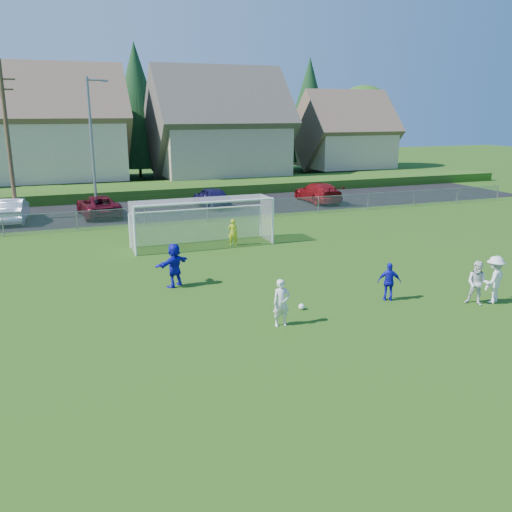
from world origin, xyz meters
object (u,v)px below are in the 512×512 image
(soccer_ball, at_px, (302,307))
(soccer_goal, at_px, (201,215))
(player_white_b, at_px, (478,283))
(goalkeeper, at_px, (233,232))
(car_e, at_px, (212,197))
(player_white_a, at_px, (281,303))
(car_b, at_px, (12,210))
(player_blue_a, at_px, (389,282))
(car_g, at_px, (318,192))
(player_white_c, at_px, (494,279))
(car_c, at_px, (98,206))
(player_blue_b, at_px, (174,265))

(soccer_ball, distance_m, soccer_goal, 10.84)
(player_white_b, bearing_deg, soccer_ball, -146.39)
(goalkeeper, relative_size, car_e, 0.32)
(player_white_a, relative_size, car_b, 0.34)
(player_blue_a, bearing_deg, car_g, -83.42)
(player_white_a, relative_size, soccer_goal, 0.22)
(player_blue_a, bearing_deg, soccer_ball, 22.63)
(soccer_ball, relative_size, goalkeeper, 0.15)
(goalkeeper, height_order, car_g, car_g)
(soccer_ball, height_order, goalkeeper, goalkeeper)
(soccer_ball, height_order, soccer_goal, soccer_goal)
(player_white_b, xyz_separation_m, player_white_c, (0.75, -0.02, 0.07))
(player_white_b, distance_m, player_blue_a, 3.15)
(goalkeeper, xyz_separation_m, car_g, (10.71, 11.04, 0.05))
(car_g, bearing_deg, player_white_b, 77.64)
(player_white_b, xyz_separation_m, car_b, (-16.65, 22.92, -0.06))
(player_white_a, relative_size, player_white_c, 0.90)
(player_white_a, bearing_deg, car_e, 80.54)
(player_white_b, distance_m, soccer_goal, 14.36)
(player_blue_a, relative_size, car_c, 0.29)
(player_white_b, relative_size, player_blue_a, 1.13)
(car_g, bearing_deg, player_white_a, 60.62)
(car_e, bearing_deg, player_white_b, 93.70)
(player_white_a, height_order, player_white_b, player_white_b)
(soccer_ball, distance_m, car_g, 23.98)
(player_blue_a, bearing_deg, player_white_c, -177.22)
(car_g, bearing_deg, soccer_goal, 40.80)
(soccer_goal, bearing_deg, player_white_b, -60.97)
(player_blue_a, distance_m, car_g, 22.77)
(player_blue_a, bearing_deg, player_white_b, 177.56)
(goalkeeper, relative_size, car_b, 0.31)
(player_blue_b, relative_size, car_e, 0.41)
(player_white_c, bearing_deg, player_white_a, -27.79)
(player_blue_a, relative_size, player_blue_b, 0.81)
(player_white_a, relative_size, car_e, 0.36)
(player_white_c, distance_m, soccer_goal, 14.76)
(player_white_a, xyz_separation_m, player_blue_a, (4.77, 0.84, -0.07))
(soccer_ball, distance_m, car_c, 21.76)
(player_white_a, xyz_separation_m, car_c, (-3.79, 22.26, -0.09))
(goalkeeper, bearing_deg, player_white_c, 133.34)
(soccer_ball, bearing_deg, player_white_b, -16.41)
(soccer_ball, height_order, car_c, car_c)
(player_blue_a, height_order, car_b, car_b)
(player_white_a, relative_size, car_g, 0.31)
(player_white_a, height_order, player_blue_b, player_blue_b)
(player_white_c, xyz_separation_m, goalkeeper, (-6.21, 11.86, -0.18))
(goalkeeper, height_order, car_b, car_b)
(player_white_a, height_order, goalkeeper, player_white_a)
(soccer_ball, bearing_deg, player_blue_a, -4.53)
(player_white_a, bearing_deg, player_blue_b, 114.99)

